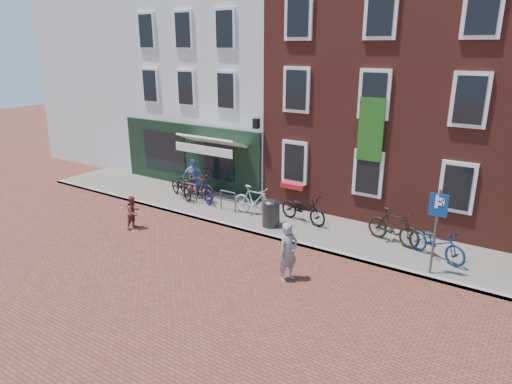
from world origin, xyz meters
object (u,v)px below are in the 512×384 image
Objects in this scene: bicycle_2 at (202,188)px; bicycle_4 at (303,209)px; bicycle_3 at (255,201)px; bicycle_6 at (437,242)px; bicycle_0 at (181,186)px; litter_bin at (270,212)px; parking_sign at (437,219)px; bicycle_1 at (197,186)px; bicycle_5 at (393,226)px; boy at (133,212)px; woman at (288,252)px; cafe_person at (193,177)px.

bicycle_2 is 4.76m from bicycle_4.
bicycle_3 is 6.72m from bicycle_6.
bicycle_0 is 1.00m from bicycle_2.
litter_bin reaches higher than bicycle_4.
bicycle_2 is at bearing 171.73° from parking_sign.
bicycle_1 is at bearing 168.27° from litter_bin.
parking_sign is at bearing -99.04° from bicycle_3.
bicycle_2 is at bearing 85.16° from bicycle_3.
bicycle_0 is at bearing 106.61° from bicycle_5.
boy is at bearing 128.53° from bicycle_5.
woman is 8.26m from cafe_person.
bicycle_1 reaches higher than bicycle_2.
cafe_person is at bearing 109.17° from bicycle_6.
litter_bin is at bearing 58.46° from woman.
bicycle_5 is (8.89, -0.27, -0.22)m from cafe_person.
litter_bin is at bearing -76.55° from bicycle_2.
bicycle_6 is (3.25, 3.54, -0.24)m from woman.
cafe_person reaches higher than bicycle_6.
bicycle_1 is at bearing 85.73° from bicycle_3.
woman is at bearing -118.21° from bicycle_1.
bicycle_5 reaches higher than bicycle_6.
bicycle_3 reaches higher than bicycle_6.
woman is at bearing -50.89° from litter_bin.
bicycle_1 reaches higher than litter_bin.
bicycle_5 is 0.97× the size of bicycle_6.
bicycle_0 is 1.00× the size of bicycle_4.
woman reaches higher than bicycle_2.
bicycle_1 is at bearing 79.40° from woman.
parking_sign is 1.27× the size of bicycle_4.
parking_sign is at bearing -151.66° from bicycle_6.
litter_bin is 1.25m from bicycle_3.
bicycle_5 is at bearing -63.19° from bicycle_2.
bicycle_6 is (5.63, 0.60, -0.04)m from litter_bin.
cafe_person is at bearing 170.33° from parking_sign.
bicycle_2 is (0.77, -0.37, -0.28)m from cafe_person.
bicycle_1 is at bearing 105.50° from bicycle_5.
litter_bin is 4.98m from boy.
boy is 0.62× the size of bicycle_0.
woman is (2.39, -2.94, 0.20)m from litter_bin.
bicycle_0 is at bearing 173.50° from parking_sign.
woman is at bearing 116.22° from cafe_person.
woman is 1.39× the size of boy.
bicycle_0 is 10.57m from bicycle_6.
woman is 0.86× the size of bicycle_6.
bicycle_1 is 5.03m from bicycle_4.
bicycle_2 is (-3.96, 0.88, -0.04)m from litter_bin.
bicycle_3 is (2.87, -0.27, 0.06)m from bicycle_2.
boy is 4.54m from bicycle_3.
litter_bin is 5.88m from parking_sign.
bicycle_3 reaches higher than litter_bin.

